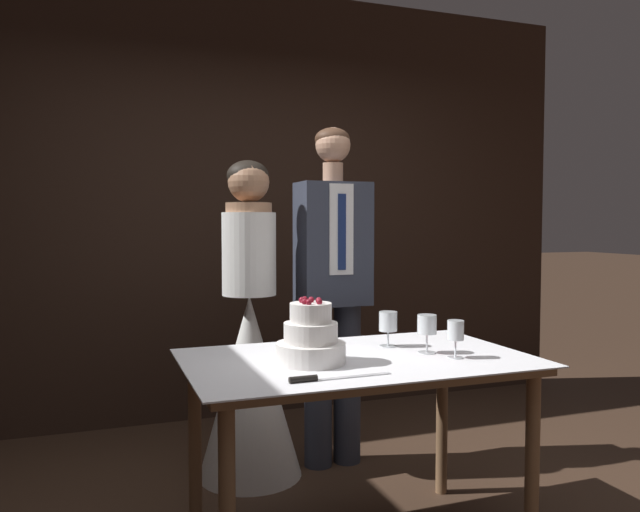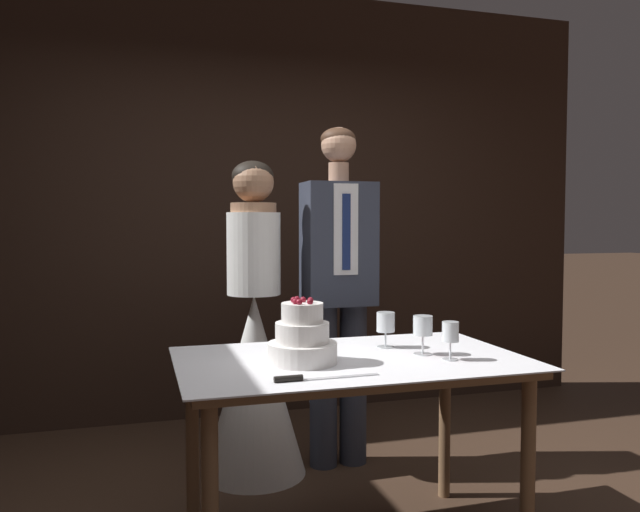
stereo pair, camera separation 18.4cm
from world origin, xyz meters
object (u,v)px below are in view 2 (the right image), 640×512
Objects in this scene: cake_table at (350,380)px; groom at (338,283)px; cake_knife at (307,378)px; wine_glass_far at (423,328)px; wine_glass_middle at (386,324)px; bride at (254,359)px; tiered_cake at (302,339)px; wine_glass_near at (450,334)px.

groom is at bearing 74.94° from cake_table.
wine_glass_far is (0.57, 0.27, 0.10)m from cake_knife.
bride reaches higher than wine_glass_middle.
wine_glass_middle is 0.96× the size of wine_glass_far.
bride reaches higher than wine_glass_far.
bride is at bearing 121.05° from wine_glass_far.
wine_glass_middle is at bearing 42.08° from cake_knife.
tiered_cake is at bearing -88.56° from bride.
cake_knife is at bearing -154.67° from wine_glass_far.
tiered_cake is 0.15× the size of groom.
tiered_cake is 1.01m from groom.
groom reaches higher than bride.
wine_glass_near is 0.08× the size of groom.
cake_knife is 0.23× the size of bride.
cake_knife is at bearing -131.70° from cake_table.
cake_table is 5.12× the size of tiered_cake.
wine_glass_far is 0.10× the size of bride.
tiered_cake is at bearing -116.17° from groom.
bride is (-0.02, 0.90, -0.27)m from tiered_cake.
wine_glass_middle is 0.09× the size of bride.
wine_glass_far reaches higher than cake_knife.
bride is (-0.54, 0.89, -0.29)m from wine_glass_far.
cake_knife is 0.66m from wine_glass_middle.
groom is at bearing 65.81° from cake_knife.
groom is (0.44, 0.90, 0.12)m from tiered_cake.
wine_glass_middle is at bearing 35.27° from cake_table.
tiered_cake is at bearing -156.14° from wine_glass_middle.
cake_knife is 2.51× the size of wine_glass_near.
wine_glass_near is (0.58, -0.11, 0.01)m from tiered_cake.
tiered_cake is 1.77× the size of wine_glass_near.
cake_table is 0.44m from wine_glass_near.
cake_knife is 2.48× the size of wine_glass_middle.
tiered_cake is at bearing -178.98° from wine_glass_far.
tiered_cake is 0.16× the size of bride.
wine_glass_far is (0.09, -0.18, 0.01)m from wine_glass_middle.
tiered_cake is at bearing -170.22° from cake_table.
cake_table is 0.28m from tiered_cake.
cake_table is 0.90m from bride.
bride is at bearing 179.91° from groom.
wine_glass_near is at bearing -82.59° from groom.
bride is at bearing 120.46° from wine_glass_near.
wine_glass_middle is at bearing -57.96° from bride.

